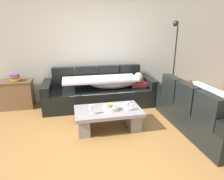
% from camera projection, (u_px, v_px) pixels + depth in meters
% --- Properties ---
extents(ground_plane, '(14.00, 14.00, 0.00)m').
position_uv_depth(ground_plane, '(118.00, 140.00, 3.30)').
color(ground_plane, olive).
extents(back_wall, '(9.00, 0.10, 2.70)m').
position_uv_depth(back_wall, '(98.00, 46.00, 4.88)').
color(back_wall, beige).
rests_on(back_wall, ground_plane).
extents(couch_along_wall, '(2.58, 0.92, 0.88)m').
position_uv_depth(couch_along_wall, '(102.00, 91.00, 4.71)').
color(couch_along_wall, black).
rests_on(couch_along_wall, ground_plane).
extents(couch_near_window, '(0.92, 2.01, 0.88)m').
position_uv_depth(couch_near_window, '(202.00, 111.00, 3.59)').
color(couch_near_window, black).
rests_on(couch_near_window, ground_plane).
extents(coffee_table, '(1.20, 0.68, 0.38)m').
position_uv_depth(coffee_table, '(108.00, 116.00, 3.60)').
color(coffee_table, gray).
rests_on(coffee_table, ground_plane).
extents(fruit_bowl, '(0.28, 0.28, 0.10)m').
position_uv_depth(fruit_bowl, '(111.00, 107.00, 3.54)').
color(fruit_bowl, silver).
rests_on(fruit_bowl, coffee_table).
extents(wine_glass_near_left, '(0.07, 0.07, 0.17)m').
position_uv_depth(wine_glass_near_left, '(91.00, 108.00, 3.33)').
color(wine_glass_near_left, silver).
rests_on(wine_glass_near_left, coffee_table).
extents(wine_glass_near_right, '(0.07, 0.07, 0.17)m').
position_uv_depth(wine_glass_near_right, '(127.00, 105.00, 3.47)').
color(wine_glass_near_right, silver).
rests_on(wine_glass_near_right, coffee_table).
extents(open_magazine, '(0.33, 0.28, 0.01)m').
position_uv_depth(open_magazine, '(125.00, 106.00, 3.71)').
color(open_magazine, white).
rests_on(open_magazine, coffee_table).
extents(side_cabinet, '(0.72, 0.44, 0.64)m').
position_uv_depth(side_cabinet, '(17.00, 94.00, 4.52)').
color(side_cabinet, brown).
rests_on(side_cabinet, ground_plane).
extents(book_stack_on_cabinet, '(0.18, 0.24, 0.15)m').
position_uv_depth(book_stack_on_cabinet, '(15.00, 78.00, 4.41)').
color(book_stack_on_cabinet, '#B76623').
rests_on(book_stack_on_cabinet, side_cabinet).
extents(floor_lamp, '(0.33, 0.31, 1.95)m').
position_uv_depth(floor_lamp, '(174.00, 55.00, 4.95)').
color(floor_lamp, black).
rests_on(floor_lamp, ground_plane).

